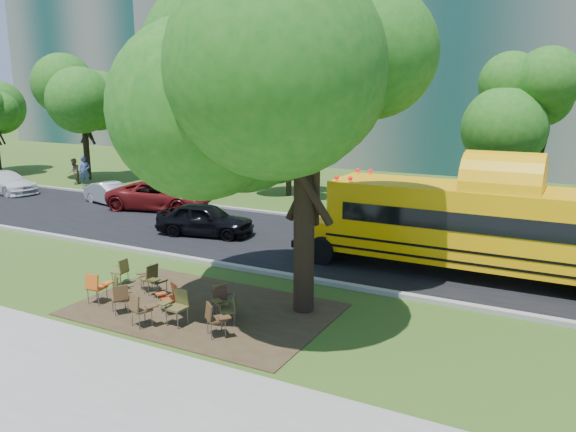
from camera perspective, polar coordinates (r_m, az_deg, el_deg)
The scene contains 33 objects.
ground at distance 16.87m, azimuth -10.34°, elevation -8.19°, with size 160.00×160.00×0.00m, color #32561A.
sidewalk at distance 13.64m, azimuth -23.77°, elevation -14.21°, with size 60.00×4.00×0.04m, color gray.
dirt_patch at distance 15.92m, azimuth -8.59°, elevation -9.35°, with size 7.00×4.50×0.03m, color #382819.
asphalt_road at distance 22.49m, azimuth 0.68°, elevation -2.63°, with size 80.00×8.00×0.04m, color black.
kerb_near at distance 19.14m, azimuth -4.81°, elevation -5.26°, with size 80.00×0.25×0.14m, color gray.
kerb_far at distance 26.08m, azimuth 4.80°, elevation -0.42°, with size 80.00×0.25×0.14m, color gray.
building_main at distance 51.77m, azimuth 7.85°, elevation 18.12°, with size 38.00×16.00×22.00m, color slate.
building_left at distance 71.04m, azimuth -15.20°, elevation 15.47°, with size 26.00×14.00×20.00m, color slate.
bg_tree_0 at distance 33.49m, azimuth -13.23°, elevation 9.96°, with size 5.20×5.20×7.18m.
bg_tree_1 at distance 40.49m, azimuth -20.16°, elevation 11.09°, with size 6.00×6.00×8.40m.
bg_tree_2 at distance 32.03m, azimuth 0.08°, elevation 9.54°, with size 4.80×4.80×6.62m.
bg_tree_3 at distance 26.40m, azimuth 24.06°, elevation 9.59°, with size 5.60×5.60×7.84m.
main_tree at distance 14.53m, azimuth 1.72°, elevation 11.61°, with size 7.20×7.20×9.29m.
school_bus at distance 18.93m, azimuth 20.33°, elevation -1.07°, with size 12.11×2.76×2.96m.
chair_0 at distance 16.83m, azimuth -18.91°, elevation -6.67°, with size 0.61×0.60×0.92m.
chair_1 at distance 16.79m, azimuth -16.64°, elevation -6.81°, with size 0.68×0.54×0.81m.
chair_2 at distance 15.90m, azimuth -16.62°, elevation -7.79°, with size 0.57×0.73×0.86m.
chair_3 at distance 15.62m, azimuth -11.87°, elevation -7.92°, with size 0.71×0.56×0.84m.
chair_4 at distance 14.89m, azimuth -14.81°, elevation -8.93°, with size 0.72×0.56×0.92m.
chair_5 at distance 14.82m, azimuth -11.19°, elevation -8.71°, with size 0.66×0.57×0.97m.
chair_6 at distance 14.65m, azimuth -5.89°, elevation -9.16°, with size 0.67×0.56×0.83m.
chair_7 at distance 13.99m, azimuth -7.50°, elevation -10.11°, with size 0.77×0.61×0.89m.
chair_8 at distance 18.21m, azimuth -16.56°, elevation -5.19°, with size 0.52×0.56×0.85m.
chair_9 at distance 17.44m, azimuth -13.95°, elevation -5.85°, with size 0.71×0.56×0.84m.
chair_10 at distance 16.98m, azimuth -13.37°, elevation -6.09°, with size 0.56×0.66×0.95m.
chair_11 at distance 15.30m, azimuth -6.92°, elevation -8.18°, with size 0.57×0.73×0.85m.
chair_12 at distance 15.13m, azimuth -6.80°, elevation -8.27°, with size 0.59×0.75×0.91m.
black_car at distance 23.60m, azimuth -8.42°, elevation -0.35°, with size 1.63×4.06×1.38m, color black.
bg_car_silver at distance 31.25m, azimuth -17.55°, elevation 2.17°, with size 1.24×3.56×1.17m, color #9F9FA4.
bg_car_white at distance 36.98m, azimuth -26.71°, elevation 3.06°, with size 1.83×4.49×1.30m, color silver.
bg_car_red at distance 29.18m, azimuth -12.82°, elevation 2.04°, with size 2.44×5.29×1.47m, color #5C0F10.
pedestrian_a at distance 37.92m, azimuth -19.96°, elevation 4.30°, with size 0.69×0.45×1.89m, color #37417D.
pedestrian_b at distance 38.84m, azimuth -20.90°, elevation 4.25°, with size 0.82×0.64×1.68m, color brown.
Camera 1 is at (9.88, -12.31, 5.93)m, focal length 35.00 mm.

